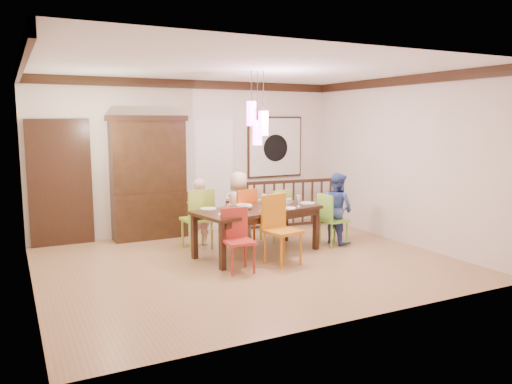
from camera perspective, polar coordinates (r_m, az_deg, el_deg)
name	(u,v)px	position (r m, az deg, el deg)	size (l,w,h in m)	color
floor	(249,263)	(7.66, -0.84, -8.07)	(6.00, 6.00, 0.00)	#A2754E
ceiling	(248,67)	(7.39, -0.89, 14.05)	(6.00, 6.00, 0.00)	white
wall_back	(192,157)	(9.69, -7.33, 4.00)	(6.00, 6.00, 0.00)	beige
wall_left	(26,178)	(6.66, -24.79, 1.46)	(5.00, 5.00, 0.00)	beige
wall_right	(403,161)	(9.10, 16.44, 3.47)	(5.00, 5.00, 0.00)	beige
crown_molding	(248,73)	(7.39, -0.89, 13.43)	(6.00, 5.00, 0.16)	black
panel_door	(60,185)	(9.17, -21.46, 0.76)	(1.04, 0.07, 2.24)	black
white_doorway	(210,177)	(9.82, -5.29, 1.74)	(0.97, 0.05, 2.22)	silver
painting	(275,147)	(10.38, 2.18, 5.16)	(1.25, 0.06, 1.25)	black
pendant_cluster	(257,123)	(7.86, 0.15, 7.91)	(0.27, 0.21, 1.14)	#F74ABD
dining_table	(257,214)	(8.00, 0.15, -2.48)	(2.19, 1.32, 0.75)	black
chair_far_left	(197,214)	(8.45, -6.79, -2.51)	(0.49, 0.49, 1.02)	#96BB36
chair_far_mid	(240,212)	(8.68, -1.88, -2.33)	(0.55, 0.55, 0.98)	#C2490F
chair_far_right	(274,211)	(8.97, 2.07, -2.18)	(0.52, 0.52, 0.93)	#A8C23A
chair_near_left	(239,236)	(7.09, -1.97, -5.09)	(0.43, 0.43, 0.90)	#A42820
chair_near_mid	(283,225)	(7.45, 3.08, -3.82)	(0.56, 0.56, 1.04)	#C37616
chair_end_right	(334,216)	(8.70, 8.85, -2.70)	(0.43, 0.43, 0.90)	#74B736
china_hutch	(148,177)	(9.26, -12.19, 1.66)	(1.41, 0.46, 2.23)	black
balustrade	(293,202)	(10.14, 4.30, -1.18)	(2.23, 0.31, 0.96)	black
person_far_left	(199,213)	(8.57, -6.57, -2.35)	(0.43, 0.28, 1.17)	#FAC4BE
person_far_mid	(239,207)	(8.79, -2.01, -1.73)	(0.62, 0.40, 1.26)	beige
person_end_right	(337,208)	(8.85, 9.27, -1.84)	(0.60, 0.47, 1.24)	#38509E
serving_bowl	(277,206)	(7.96, 2.36, -1.64)	(0.30, 0.30, 0.07)	yellow
small_bowl	(247,207)	(7.90, -1.06, -1.77)	(0.19, 0.19, 0.06)	white
cup_left	(242,209)	(7.65, -1.55, -1.93)	(0.13, 0.13, 0.10)	silver
cup_right	(289,201)	(8.39, 3.78, -1.08)	(0.10, 0.10, 0.09)	silver
plate_far_left	(208,209)	(7.94, -5.47, -1.91)	(0.26, 0.26, 0.01)	white
plate_far_mid	(244,205)	(8.27, -1.40, -1.48)	(0.26, 0.26, 0.01)	white
plate_far_right	(285,202)	(8.61, 3.32, -1.11)	(0.26, 0.26, 0.01)	white
plate_near_left	(227,214)	(7.44, -3.36, -2.58)	(0.26, 0.26, 0.01)	white
plate_near_mid	(288,208)	(7.97, 3.64, -1.85)	(0.26, 0.26, 0.01)	white
plate_end_right	(308,203)	(8.50, 5.91, -1.25)	(0.26, 0.26, 0.01)	white
wine_glass_a	(228,204)	(7.85, -3.26, -1.35)	(0.08, 0.08, 0.19)	#590C19
wine_glass_b	(264,200)	(8.23, 0.91, -0.90)	(0.08, 0.08, 0.19)	silver
wine_glass_c	(261,206)	(7.67, 0.61, -1.56)	(0.08, 0.08, 0.19)	#590C19
wine_glass_d	(299,201)	(8.14, 4.93, -1.03)	(0.08, 0.08, 0.19)	silver
napkin	(266,211)	(7.73, 1.12, -2.15)	(0.18, 0.14, 0.01)	#D83359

